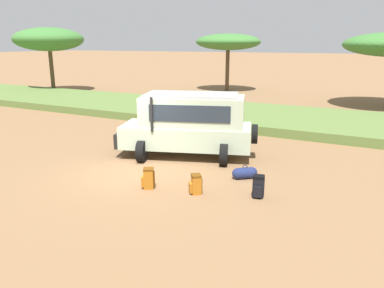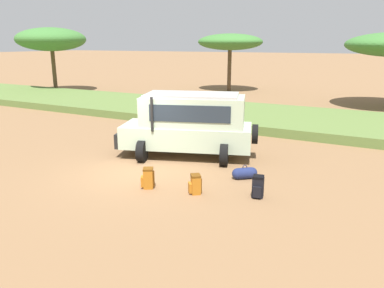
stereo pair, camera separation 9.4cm
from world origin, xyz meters
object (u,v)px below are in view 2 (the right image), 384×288
backpack_beside_front_wheel (258,187)px  duffel_bag_low_black_case (245,173)px  acacia_tree_far_left (51,40)px  acacia_tree_left_mid (230,42)px  backpack_near_rear_wheel (148,178)px  backpack_cluster_center (195,184)px  safari_vehicle (190,124)px

backpack_beside_front_wheel → duffel_bag_low_black_case: bearing=124.0°
acacia_tree_far_left → acacia_tree_left_mid: acacia_tree_far_left is taller
backpack_near_rear_wheel → duffel_bag_low_black_case: size_ratio=0.86×
backpack_cluster_center → acacia_tree_left_mid: 24.97m
safari_vehicle → backpack_beside_front_wheel: safari_vehicle is taller
acacia_tree_far_left → safari_vehicle: bearing=-30.4°
backpack_beside_front_wheel → acacia_tree_left_mid: size_ratio=0.11×
backpack_beside_front_wheel → backpack_cluster_center: backpack_beside_front_wheel is taller
backpack_cluster_center → safari_vehicle: bearing=120.8°
acacia_tree_left_mid → backpack_beside_front_wheel: bearing=-65.6°
backpack_beside_front_wheel → backpack_near_rear_wheel: (-3.18, -0.86, -0.01)m
safari_vehicle → backpack_beside_front_wheel: size_ratio=8.40×
backpack_cluster_center → backpack_near_rear_wheel: (-1.47, -0.28, 0.03)m
backpack_near_rear_wheel → duffel_bag_low_black_case: 3.16m
backpack_cluster_center → acacia_tree_left_mid: acacia_tree_left_mid is taller
acacia_tree_far_left → acacia_tree_left_mid: size_ratio=1.02×
backpack_cluster_center → backpack_near_rear_wheel: 1.50m
backpack_beside_front_wheel → acacia_tree_far_left: acacia_tree_far_left is taller
safari_vehicle → acacia_tree_far_left: acacia_tree_far_left is taller
duffel_bag_low_black_case → backpack_cluster_center: bearing=-114.5°
backpack_cluster_center → acacia_tree_left_mid: bearing=110.2°
safari_vehicle → backpack_beside_front_wheel: (3.64, -2.66, -0.98)m
backpack_near_rear_wheel → duffel_bag_low_black_case: bearing=42.7°
backpack_cluster_center → acacia_tree_far_left: (-21.84, 14.93, 4.27)m
backpack_beside_front_wheel → acacia_tree_far_left: 27.90m
backpack_beside_front_wheel → backpack_cluster_center: 1.80m
backpack_cluster_center → acacia_tree_far_left: bearing=145.6°
acacia_tree_left_mid → acacia_tree_far_left: bearing=-148.4°
backpack_cluster_center → duffel_bag_low_black_case: 2.04m
backpack_beside_front_wheel → backpack_near_rear_wheel: size_ratio=1.03×
safari_vehicle → duffel_bag_low_black_case: size_ratio=7.42×
acacia_tree_left_mid → duffel_bag_low_black_case: bearing=-66.3°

